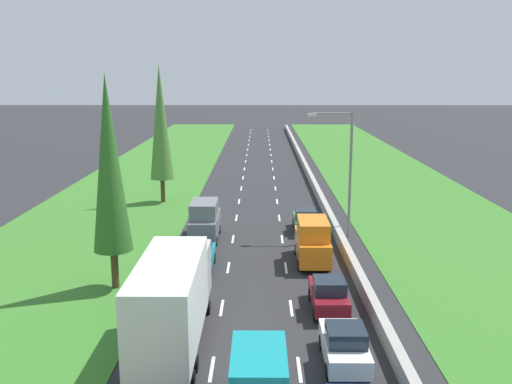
# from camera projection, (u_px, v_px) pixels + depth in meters

# --- Properties ---
(ground_plane) EXTENTS (300.00, 300.00, 0.00)m
(ground_plane) POSITION_uv_depth(u_px,v_px,m) (258.00, 183.00, 60.65)
(ground_plane) COLOR #28282B
(ground_plane) RESTS_ON ground
(grass_verge_left) EXTENTS (14.00, 140.00, 0.04)m
(grass_verge_left) POSITION_uv_depth(u_px,v_px,m) (141.00, 183.00, 60.73)
(grass_verge_left) COLOR #387528
(grass_verge_left) RESTS_ON ground
(grass_verge_right) EXTENTS (14.00, 140.00, 0.04)m
(grass_verge_right) POSITION_uv_depth(u_px,v_px,m) (392.00, 183.00, 60.54)
(grass_verge_right) COLOR #387528
(grass_verge_right) RESTS_ON ground
(median_barrier) EXTENTS (0.44, 120.00, 0.85)m
(median_barrier) POSITION_uv_depth(u_px,v_px,m) (311.00, 179.00, 60.52)
(median_barrier) COLOR #9E9B93
(median_barrier) RESTS_ON ground
(lane_markings) EXTENTS (3.64, 116.00, 0.01)m
(lane_markings) POSITION_uv_depth(u_px,v_px,m) (258.00, 183.00, 60.65)
(lane_markings) COLOR white
(lane_markings) RESTS_ON ground
(white_box_truck_left_lane) EXTENTS (2.46, 9.40, 4.18)m
(white_box_truck_left_lane) POSITION_uv_depth(u_px,v_px,m) (173.00, 300.00, 23.87)
(white_box_truck_left_lane) COLOR black
(white_box_truck_left_lane) RESTS_ON ground
(teal_sedan_left_lane) EXTENTS (1.82, 4.50, 1.64)m
(teal_sedan_left_lane) POSITION_uv_depth(u_px,v_px,m) (198.00, 257.00, 33.63)
(teal_sedan_left_lane) COLOR teal
(teal_sedan_left_lane) RESTS_ON ground
(white_hatchback_right_lane) EXTENTS (1.74, 3.90, 1.72)m
(white_hatchback_right_lane) POSITION_uv_depth(u_px,v_px,m) (345.00, 345.00, 22.72)
(white_hatchback_right_lane) COLOR white
(white_hatchback_right_lane) RESTS_ON ground
(maroon_hatchback_right_lane) EXTENTS (1.74, 3.90, 1.72)m
(maroon_hatchback_right_lane) POSITION_uv_depth(u_px,v_px,m) (329.00, 294.00, 27.92)
(maroon_hatchback_right_lane) COLOR maroon
(maroon_hatchback_right_lane) RESTS_ON ground
(orange_van_right_lane) EXTENTS (1.96, 4.90, 2.82)m
(orange_van_right_lane) POSITION_uv_depth(u_px,v_px,m) (312.00, 241.00, 34.86)
(orange_van_right_lane) COLOR orange
(orange_van_right_lane) RESTS_ON ground
(grey_van_left_lane) EXTENTS (1.96, 4.90, 2.82)m
(grey_van_left_lane) POSITION_uv_depth(u_px,v_px,m) (205.00, 220.00, 39.75)
(grey_van_left_lane) COLOR slate
(grey_van_left_lane) RESTS_ON ground
(green_hatchback_right_lane) EXTENTS (1.74, 3.90, 1.72)m
(green_hatchback_right_lane) POSITION_uv_depth(u_px,v_px,m) (305.00, 220.00, 41.93)
(green_hatchback_right_lane) COLOR #237A33
(green_hatchback_right_lane) RESTS_ON ground
(poplar_tree_second) EXTENTS (2.09, 2.09, 11.62)m
(poplar_tree_second) POSITION_uv_depth(u_px,v_px,m) (109.00, 165.00, 29.59)
(poplar_tree_second) COLOR #4C3823
(poplar_tree_second) RESTS_ON ground
(poplar_tree_third) EXTENTS (2.11, 2.11, 12.35)m
(poplar_tree_third) POSITION_uv_depth(u_px,v_px,m) (161.00, 123.00, 50.08)
(poplar_tree_third) COLOR #4C3823
(poplar_tree_third) RESTS_ON ground
(street_light_mast) EXTENTS (3.20, 0.28, 9.00)m
(street_light_mast) POSITION_uv_depth(u_px,v_px,m) (346.00, 165.00, 39.76)
(street_light_mast) COLOR gray
(street_light_mast) RESTS_ON ground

